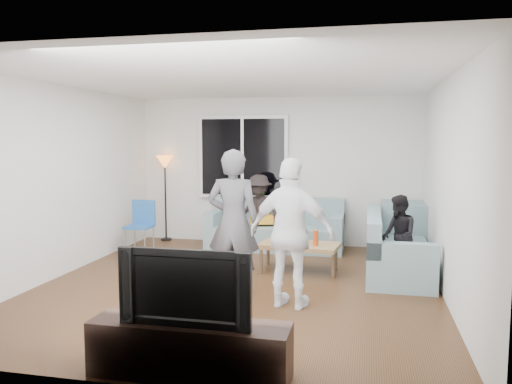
% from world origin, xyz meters
% --- Properties ---
extents(floor, '(5.00, 5.50, 0.04)m').
position_xyz_m(floor, '(0.00, 0.00, -0.02)').
color(floor, '#56351C').
rests_on(floor, ground).
extents(ceiling, '(5.00, 5.50, 0.04)m').
position_xyz_m(ceiling, '(0.00, 0.00, 2.62)').
color(ceiling, white).
rests_on(ceiling, ground).
extents(wall_back, '(5.00, 0.04, 2.60)m').
position_xyz_m(wall_back, '(0.00, 2.77, 1.30)').
color(wall_back, silver).
rests_on(wall_back, ground).
extents(wall_front, '(5.00, 0.04, 2.60)m').
position_xyz_m(wall_front, '(0.00, -2.77, 1.30)').
color(wall_front, silver).
rests_on(wall_front, ground).
extents(wall_left, '(0.04, 5.50, 2.60)m').
position_xyz_m(wall_left, '(-2.52, 0.00, 1.30)').
color(wall_left, silver).
rests_on(wall_left, ground).
extents(wall_right, '(0.04, 5.50, 2.60)m').
position_xyz_m(wall_right, '(2.52, 0.00, 1.30)').
color(wall_right, silver).
rests_on(wall_right, ground).
extents(window_frame, '(1.62, 0.06, 1.47)m').
position_xyz_m(window_frame, '(-0.60, 2.69, 1.55)').
color(window_frame, white).
rests_on(window_frame, wall_back).
extents(window_glass, '(1.50, 0.02, 1.35)m').
position_xyz_m(window_glass, '(-0.60, 2.65, 1.55)').
color(window_glass, black).
rests_on(window_glass, window_frame).
extents(window_mullion, '(0.05, 0.03, 1.35)m').
position_xyz_m(window_mullion, '(-0.60, 2.64, 1.55)').
color(window_mullion, white).
rests_on(window_mullion, window_frame).
extents(radiator, '(1.30, 0.12, 0.62)m').
position_xyz_m(radiator, '(-0.60, 2.65, 0.31)').
color(radiator, silver).
rests_on(radiator, floor).
extents(potted_plant, '(0.25, 0.21, 0.39)m').
position_xyz_m(potted_plant, '(-0.29, 2.62, 0.82)').
color(potted_plant, '#2B6629').
rests_on(potted_plant, radiator).
extents(vase, '(0.16, 0.16, 0.17)m').
position_xyz_m(vase, '(-0.90, 2.62, 0.71)').
color(vase, silver).
rests_on(vase, radiator).
extents(sofa_back_section, '(2.30, 0.85, 0.85)m').
position_xyz_m(sofa_back_section, '(0.06, 2.27, 0.42)').
color(sofa_back_section, gray).
rests_on(sofa_back_section, floor).
extents(sofa_right_section, '(2.00, 0.85, 0.85)m').
position_xyz_m(sofa_right_section, '(2.02, 1.05, 0.42)').
color(sofa_right_section, gray).
rests_on(sofa_right_section, floor).
extents(sofa_corner, '(0.85, 0.85, 0.85)m').
position_xyz_m(sofa_corner, '(2.25, 2.27, 0.42)').
color(sofa_corner, gray).
rests_on(sofa_corner, floor).
extents(cushion_yellow, '(0.46, 0.42, 0.14)m').
position_xyz_m(cushion_yellow, '(-0.17, 2.25, 0.51)').
color(cushion_yellow, orange).
rests_on(cushion_yellow, sofa_back_section).
extents(cushion_red, '(0.46, 0.43, 0.13)m').
position_xyz_m(cushion_red, '(0.22, 2.33, 0.51)').
color(cushion_red, maroon).
rests_on(cushion_red, sofa_back_section).
extents(coffee_table, '(1.16, 0.72, 0.40)m').
position_xyz_m(coffee_table, '(0.66, 0.89, 0.20)').
color(coffee_table, tan).
rests_on(coffee_table, floor).
extents(pitcher, '(0.17, 0.17, 0.17)m').
position_xyz_m(pitcher, '(0.70, 0.88, 0.49)').
color(pitcher, maroon).
rests_on(pitcher, coffee_table).
extents(side_chair, '(0.40, 0.40, 0.86)m').
position_xyz_m(side_chair, '(-2.05, 1.46, 0.43)').
color(side_chair, '#2861AD').
rests_on(side_chair, floor).
extents(floor_lamp, '(0.32, 0.32, 1.56)m').
position_xyz_m(floor_lamp, '(-2.05, 2.58, 0.78)').
color(floor_lamp, orange).
rests_on(floor_lamp, floor).
extents(player_left, '(0.65, 0.43, 1.76)m').
position_xyz_m(player_left, '(0.03, -0.35, 0.88)').
color(player_left, '#454449').
rests_on(player_left, floor).
extents(player_right, '(1.04, 0.61, 1.67)m').
position_xyz_m(player_right, '(0.78, -0.67, 0.84)').
color(player_right, white).
rests_on(player_right, floor).
extents(spectator_right, '(0.55, 0.64, 1.12)m').
position_xyz_m(spectator_right, '(2.02, 0.95, 0.56)').
color(spectator_right, black).
rests_on(spectator_right, floor).
extents(spectator_back, '(0.91, 0.67, 1.27)m').
position_xyz_m(spectator_back, '(-0.22, 2.30, 0.63)').
color(spectator_back, black).
rests_on(spectator_back, floor).
extents(tv_console, '(1.60, 0.40, 0.44)m').
position_xyz_m(tv_console, '(0.25, -2.50, 0.22)').
color(tv_console, '#2F1E17').
rests_on(tv_console, floor).
extents(television, '(1.05, 0.14, 0.61)m').
position_xyz_m(television, '(0.25, -2.50, 0.74)').
color(television, black).
rests_on(television, tv_console).
extents(bottle_a, '(0.07, 0.07, 0.20)m').
position_xyz_m(bottle_a, '(0.34, 0.99, 0.50)').
color(bottle_a, '#D85D0C').
rests_on(bottle_a, coffee_table).
extents(bottle_d, '(0.07, 0.07, 0.22)m').
position_xyz_m(bottle_d, '(0.91, 0.78, 0.51)').
color(bottle_d, '#DC4913').
rests_on(bottle_d, coffee_table).
extents(bottle_b, '(0.08, 0.08, 0.25)m').
position_xyz_m(bottle_b, '(0.57, 0.80, 0.52)').
color(bottle_b, '#288818').
rests_on(bottle_b, coffee_table).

